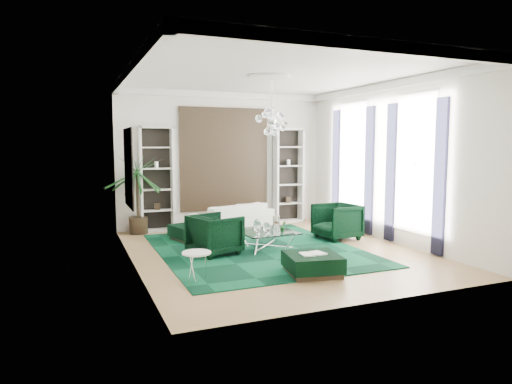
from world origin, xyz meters
name	(u,v)px	position (x,y,z in m)	size (l,w,h in m)	color
floor	(275,252)	(0.00, 0.00, -0.01)	(6.00, 7.00, 0.02)	tan
ceiling	(276,73)	(0.00, 0.00, 3.81)	(6.00, 7.00, 0.02)	white
wall_back	(224,159)	(0.00, 3.51, 1.90)	(6.00, 0.02, 3.80)	silver
wall_front	(377,174)	(0.00, -3.51, 1.90)	(6.00, 0.02, 3.80)	silver
wall_left	(131,167)	(-3.01, 0.00, 1.90)	(0.02, 7.00, 3.80)	silver
wall_right	(390,162)	(3.01, 0.00, 1.90)	(0.02, 7.00, 3.80)	silver
crown_molding	(276,79)	(0.00, 0.00, 3.70)	(6.00, 7.00, 0.18)	white
ceiling_medallion	(270,77)	(0.00, 0.30, 3.77)	(0.90, 0.90, 0.05)	white
tapestry	(224,159)	(0.00, 3.46, 1.90)	(2.50, 0.06, 2.80)	black
shelving_left	(157,179)	(-1.95, 3.31, 1.40)	(0.90, 0.38, 2.80)	white
shelving_right	(288,175)	(1.95, 3.31, 1.40)	(0.90, 0.38, 2.80)	white
painting	(129,168)	(-2.97, 0.60, 1.85)	(0.04, 1.30, 1.60)	black
window_near	(415,164)	(2.99, -0.90, 1.90)	(0.03, 1.10, 2.90)	white
curtain_near_a	(440,177)	(2.96, -1.68, 1.65)	(0.07, 0.30, 3.25)	black
curtain_near_b	(391,173)	(2.96, -0.12, 1.65)	(0.07, 0.30, 3.25)	black
window_far	(353,160)	(2.99, 1.50, 1.90)	(0.03, 1.10, 2.90)	white
curtain_far_a	(369,171)	(2.96, 0.72, 1.65)	(0.07, 0.30, 3.25)	black
curtain_far_b	(336,168)	(2.96, 2.28, 1.65)	(0.07, 0.30, 3.25)	black
rug	(257,249)	(-0.31, 0.29, 0.01)	(4.20, 5.00, 0.02)	black
sofa	(231,216)	(-0.02, 2.84, 0.35)	(2.41, 0.94, 0.70)	white
armchair_left	(215,235)	(-1.30, 0.21, 0.43)	(0.92, 0.94, 0.86)	black
armchair_right	(337,221)	(1.94, 0.59, 0.44)	(0.94, 0.97, 0.88)	black
coffee_table	(266,240)	(-0.09, 0.28, 0.20)	(1.19, 1.19, 0.41)	white
ottoman_side	(191,233)	(-1.42, 1.84, 0.19)	(0.83, 0.83, 0.37)	black
ottoman_front	(312,264)	(-0.12, -1.87, 0.18)	(0.92, 0.92, 0.37)	black
book	(313,253)	(-0.12, -1.87, 0.38)	(0.45, 0.30, 0.03)	white
side_table	(197,266)	(-2.13, -1.42, 0.24)	(0.50, 0.50, 0.48)	white
palm	(137,183)	(-2.48, 3.15, 1.31)	(1.64, 1.64, 2.63)	#1E5B24
chandelier	(272,120)	(0.07, 0.34, 2.85)	(0.85, 0.85, 0.77)	white
table_plant	(283,226)	(0.21, 0.03, 0.53)	(0.13, 0.11, 0.24)	#1E5B24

